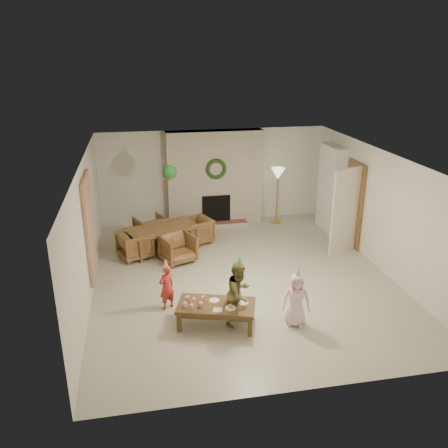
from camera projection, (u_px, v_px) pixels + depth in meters
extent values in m
plane|color=#B7B29E|center=(242.00, 277.00, 9.63)|extent=(7.00, 7.00, 0.00)
plane|color=white|center=(244.00, 159.00, 8.74)|extent=(7.00, 7.00, 0.00)
plane|color=silver|center=(213.00, 176.00, 12.40)|extent=(7.00, 0.00, 7.00)
plane|color=silver|center=(303.00, 313.00, 5.97)|extent=(7.00, 0.00, 7.00)
plane|color=silver|center=(86.00, 231.00, 8.66)|extent=(0.00, 7.00, 7.00)
plane|color=silver|center=(382.00, 211.00, 9.71)|extent=(0.00, 7.00, 7.00)
cube|color=#541B16|center=(215.00, 178.00, 12.22)|extent=(2.50, 0.40, 2.50)
cube|color=maroon|center=(217.00, 225.00, 12.32)|extent=(1.60, 0.30, 0.12)
cube|color=black|center=(216.00, 209.00, 12.34)|extent=(0.75, 0.12, 0.75)
torus|color=#1A3614|center=(216.00, 169.00, 11.90)|extent=(0.54, 0.10, 0.54)
cylinder|color=gold|center=(276.00, 222.00, 12.67)|extent=(0.28, 0.28, 0.03)
cylinder|color=gold|center=(277.00, 197.00, 12.42)|extent=(0.03, 0.03, 1.37)
cone|color=beige|center=(278.00, 174.00, 12.19)|extent=(0.36, 0.36, 0.30)
cube|color=white|center=(330.00, 188.00, 11.85)|extent=(0.30, 1.00, 2.20)
cube|color=white|center=(328.00, 212.00, 12.08)|extent=(0.30, 0.92, 0.03)
cube|color=white|center=(329.00, 198.00, 11.93)|extent=(0.30, 0.92, 0.03)
cube|color=white|center=(330.00, 183.00, 11.79)|extent=(0.30, 0.92, 0.03)
cube|color=white|center=(331.00, 167.00, 11.65)|extent=(0.30, 0.92, 0.03)
cube|color=#A9251F|center=(330.00, 209.00, 11.89)|extent=(0.20, 0.40, 0.24)
cube|color=#283B92|center=(328.00, 192.00, 11.93)|extent=(0.20, 0.44, 0.24)
cube|color=gold|center=(331.00, 179.00, 11.65)|extent=(0.20, 0.36, 0.22)
cube|color=brown|center=(354.00, 204.00, 10.89)|extent=(0.05, 0.86, 2.04)
cube|color=beige|center=(345.00, 211.00, 10.48)|extent=(0.77, 0.32, 2.00)
cube|color=tan|center=(90.00, 227.00, 8.85)|extent=(0.06, 1.20, 2.00)
imported|color=brown|center=(164.00, 239.00, 10.80)|extent=(1.83, 1.44, 0.57)
imported|color=brown|center=(178.00, 248.00, 10.23)|extent=(0.88, 0.89, 0.62)
imported|color=brown|center=(151.00, 229.00, 11.34)|extent=(0.88, 0.89, 0.62)
imported|color=brown|center=(135.00, 245.00, 10.42)|extent=(0.89, 0.88, 0.62)
imported|color=brown|center=(196.00, 230.00, 11.24)|extent=(0.89, 0.88, 0.62)
cylinder|color=tan|center=(169.00, 162.00, 10.02)|extent=(0.01, 0.01, 0.70)
cylinder|color=brown|center=(170.00, 178.00, 10.14)|extent=(0.16, 0.16, 0.12)
sphere|color=#1A4E1B|center=(170.00, 172.00, 10.10)|extent=(0.32, 0.32, 0.32)
cube|color=brown|center=(216.00, 306.00, 7.83)|extent=(1.44, 1.01, 0.06)
cube|color=brown|center=(216.00, 309.00, 7.85)|extent=(1.31, 0.88, 0.08)
cube|color=brown|center=(179.00, 323.00, 7.71)|extent=(0.09, 0.09, 0.34)
cube|color=brown|center=(250.00, 327.00, 7.59)|extent=(0.09, 0.09, 0.34)
cube|color=brown|center=(185.00, 306.00, 8.21)|extent=(0.09, 0.09, 0.34)
cube|color=brown|center=(252.00, 310.00, 8.09)|extent=(0.09, 0.09, 0.34)
cylinder|color=white|center=(185.00, 305.00, 7.71)|extent=(0.09, 0.09, 0.09)
cylinder|color=white|center=(187.00, 299.00, 7.90)|extent=(0.09, 0.09, 0.09)
cylinder|color=white|center=(192.00, 307.00, 7.65)|extent=(0.09, 0.09, 0.09)
cylinder|color=white|center=(194.00, 301.00, 7.84)|extent=(0.09, 0.09, 0.09)
cylinder|color=white|center=(201.00, 305.00, 7.71)|extent=(0.09, 0.09, 0.09)
cylinder|color=white|center=(203.00, 299.00, 7.90)|extent=(0.09, 0.09, 0.09)
cylinder|color=white|center=(214.00, 300.00, 7.93)|extent=(0.23, 0.23, 0.01)
cylinder|color=white|center=(230.00, 308.00, 7.70)|extent=(0.23, 0.23, 0.01)
cylinder|color=white|center=(243.00, 303.00, 7.86)|extent=(0.23, 0.23, 0.01)
sphere|color=tan|center=(230.00, 306.00, 7.68)|extent=(0.09, 0.09, 0.07)
cube|color=#DEA4B4|center=(218.00, 310.00, 7.64)|extent=(0.19, 0.19, 0.01)
cube|color=#DEA4B4|center=(238.00, 300.00, 7.95)|extent=(0.19, 0.19, 0.01)
imported|color=red|center=(167.00, 287.00, 8.32)|extent=(0.37, 0.34, 0.86)
cone|color=#FEBA54|center=(166.00, 264.00, 8.16)|extent=(0.14, 0.14, 0.16)
imported|color=#955528|center=(239.00, 293.00, 7.83)|extent=(0.69, 0.69, 1.13)
cone|color=#4FB852|center=(240.00, 261.00, 7.62)|extent=(0.18, 0.18, 0.19)
imported|color=#F9C7DA|center=(296.00, 300.00, 7.81)|extent=(0.53, 0.41, 0.95)
cone|color=#B1B1B8|center=(298.00, 272.00, 7.63)|extent=(0.16, 0.16, 0.17)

